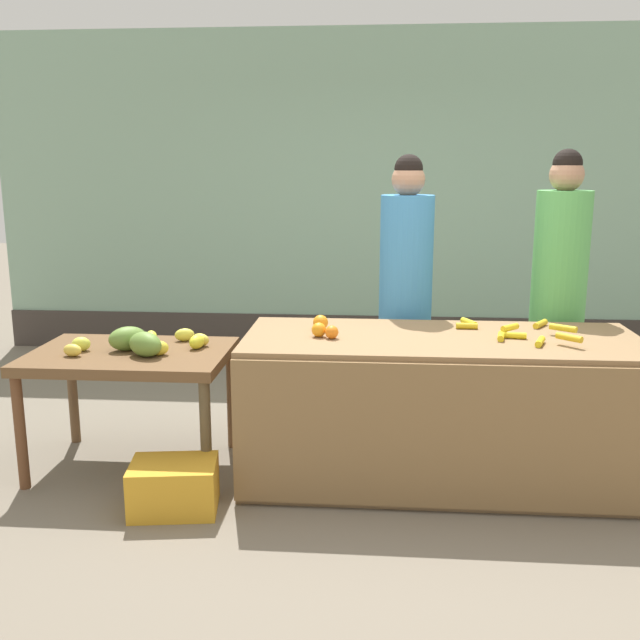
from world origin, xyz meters
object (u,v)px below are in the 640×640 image
Objects in this scene: vendor_woman_green_shirt at (558,297)px; produce_sack at (287,395)px; produce_crate at (174,487)px; vendor_woman_blue_shirt at (405,297)px.

vendor_woman_green_shirt is 1.89m from produce_sack.
produce_crate is at bearing -150.85° from vendor_woman_green_shirt.
vendor_woman_blue_shirt is 4.15× the size of produce_crate.
vendor_woman_green_shirt is 2.63m from produce_crate.
vendor_woman_green_shirt is 4.22× the size of produce_crate.
produce_crate is at bearing -108.83° from produce_sack.
produce_sack is (0.43, 1.26, 0.09)m from produce_crate.
produce_crate is 1.00× the size of produce_sack.
produce_crate is (-1.22, -1.22, -0.79)m from vendor_woman_blue_shirt.
produce_sack is (-1.75, 0.04, -0.72)m from vendor_woman_green_shirt.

